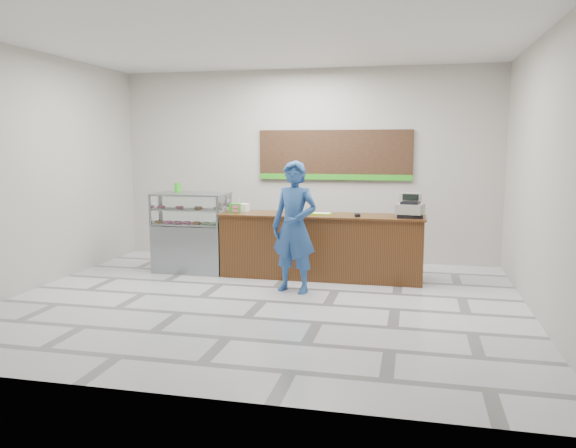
% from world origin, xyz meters
% --- Properties ---
extents(floor, '(7.00, 7.00, 0.00)m').
position_xyz_m(floor, '(0.00, 0.00, 0.00)').
color(floor, silver).
rests_on(floor, ground).
extents(back_wall, '(7.00, 0.00, 7.00)m').
position_xyz_m(back_wall, '(0.00, 3.00, 1.75)').
color(back_wall, '#B4B0A6').
rests_on(back_wall, floor).
extents(ceiling, '(7.00, 7.00, 0.00)m').
position_xyz_m(ceiling, '(0.00, 0.00, 3.50)').
color(ceiling, silver).
rests_on(ceiling, back_wall).
extents(sales_counter, '(3.26, 0.76, 1.03)m').
position_xyz_m(sales_counter, '(0.55, 1.55, 0.52)').
color(sales_counter, '#573114').
rests_on(sales_counter, floor).
extents(display_case, '(1.22, 0.72, 1.33)m').
position_xyz_m(display_case, '(-1.67, 1.55, 0.68)').
color(display_case, gray).
rests_on(display_case, floor).
extents(menu_board, '(2.80, 0.06, 0.90)m').
position_xyz_m(menu_board, '(0.55, 2.96, 1.93)').
color(menu_board, black).
rests_on(menu_board, back_wall).
extents(cash_register, '(0.45, 0.47, 0.36)m').
position_xyz_m(cash_register, '(1.93, 1.50, 1.17)').
color(cash_register, black).
rests_on(cash_register, sales_counter).
extents(card_terminal, '(0.11, 0.18, 0.04)m').
position_xyz_m(card_terminal, '(1.13, 1.41, 1.05)').
color(card_terminal, black).
rests_on(card_terminal, sales_counter).
extents(serving_tray, '(0.36, 0.28, 0.02)m').
position_xyz_m(serving_tray, '(0.53, 1.58, 1.04)').
color(serving_tray, '#6DD903').
rests_on(serving_tray, sales_counter).
extents(napkin_box, '(0.17, 0.17, 0.13)m').
position_xyz_m(napkin_box, '(-0.79, 1.69, 1.09)').
color(napkin_box, white).
rests_on(napkin_box, sales_counter).
extents(straw_cup, '(0.08, 0.08, 0.12)m').
position_xyz_m(straw_cup, '(-0.86, 1.64, 1.09)').
color(straw_cup, silver).
rests_on(straw_cup, sales_counter).
extents(promo_box, '(0.19, 0.14, 0.15)m').
position_xyz_m(promo_box, '(-0.86, 1.44, 1.11)').
color(promo_box, green).
rests_on(promo_box, sales_counter).
extents(donut_decal, '(0.16, 0.16, 0.00)m').
position_xyz_m(donut_decal, '(0.62, 1.53, 1.03)').
color(donut_decal, '#F05C95').
rests_on(donut_decal, sales_counter).
extents(green_cup_left, '(0.10, 0.10, 0.16)m').
position_xyz_m(green_cup_left, '(-1.98, 1.72, 1.41)').
color(green_cup_left, green).
rests_on(green_cup_left, display_case).
extents(green_cup_right, '(0.09, 0.09, 0.13)m').
position_xyz_m(green_cup_right, '(-2.00, 1.82, 1.40)').
color(green_cup_right, green).
rests_on(green_cup_right, display_case).
extents(customer, '(0.79, 0.62, 1.91)m').
position_xyz_m(customer, '(0.31, 0.61, 0.95)').
color(customer, '#254B88').
rests_on(customer, floor).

